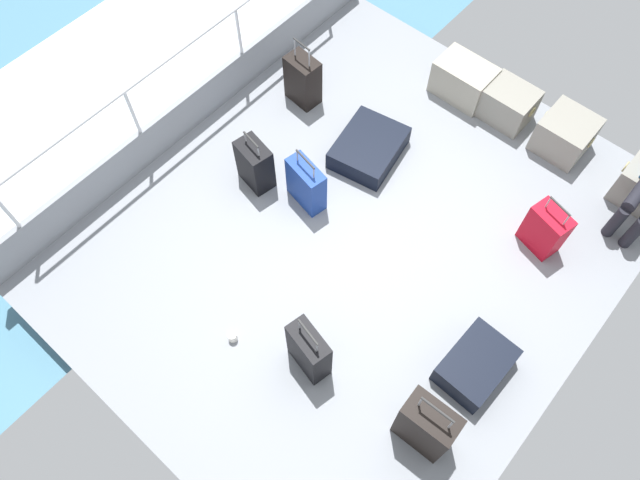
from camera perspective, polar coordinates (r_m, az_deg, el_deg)
The scene contains 16 objects.
ground_plane at distance 5.77m, azimuth 3.63°, elevation 0.22°, with size 4.40×5.20×0.06m, color gray.
gunwale_port at distance 6.50m, azimuth -11.56°, elevation 12.40°, with size 0.06×5.20×0.45m, color gray.
railing_port at distance 6.10m, azimuth -12.52°, elevation 15.80°, with size 0.04×4.20×1.02m.
sea_wake at distance 7.79m, azimuth -18.17°, elevation 14.49°, with size 12.00×12.00×0.01m.
cargo_crate_0 at distance 6.81m, azimuth 13.42°, elevation 14.55°, with size 0.64×0.41×0.41m.
cargo_crate_1 at distance 6.72m, azimuth 17.42°, elevation 12.19°, with size 0.54×0.41×0.38m.
cargo_crate_2 at distance 6.64m, azimuth 22.21°, elevation 9.27°, with size 0.53×0.49×0.40m.
suitcase_0 at distance 4.97m, azimuth -1.06°, elevation -10.44°, with size 0.41×0.27×0.74m.
suitcase_1 at distance 5.73m, azimuth -1.32°, elevation 5.29°, with size 0.44×0.26×0.67m.
suitcase_2 at distance 6.19m, azimuth 4.63°, elevation 8.71°, with size 0.71×0.83×0.22m.
suitcase_3 at distance 5.27m, azimuth 14.54°, elevation -11.40°, with size 0.47×0.64×0.25m.
suitcase_4 at distance 5.89m, azimuth -6.18°, elevation 7.12°, with size 0.39×0.29×0.66m.
suitcase_5 at distance 4.84m, azimuth 10.02°, elevation -16.93°, with size 0.43×0.26×0.86m.
suitcase_6 at distance 6.53m, azimuth -1.64°, elevation 14.91°, with size 0.37×0.26×0.78m.
suitcase_7 at distance 5.85m, azimuth 20.55°, elevation 0.95°, with size 0.40×0.30×0.66m.
paper_cup at distance 5.32m, azimuth -8.29°, elevation -9.06°, with size 0.08×0.08×0.10m, color white.
Camera 1 is at (1.55, -2.33, 5.01)m, focal length 33.77 mm.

